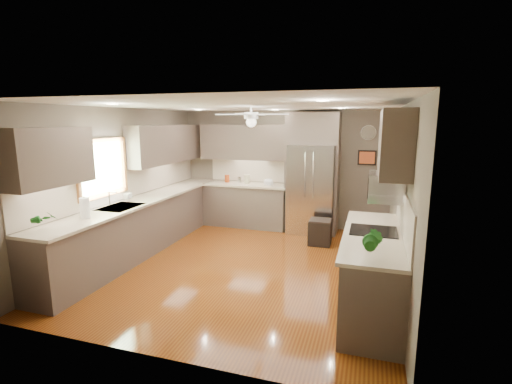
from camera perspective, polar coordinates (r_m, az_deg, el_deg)
The scene contains 27 objects.
floor at distance 6.08m, azimuth -1.58°, elevation -11.15°, with size 5.00×5.00×0.00m, color #54230B.
ceiling at distance 5.64m, azimuth -1.72°, elevation 13.13°, with size 5.00×5.00×0.00m, color white.
wall_back at distance 8.10m, azimuth 4.12°, elevation 3.55°, with size 4.50×4.50×0.00m, color #62584B.
wall_front at distance 3.52m, azimuth -15.07°, elevation -6.44°, with size 4.50×4.50×0.00m, color #62584B.
wall_left at distance 6.79m, azimuth -19.92°, elevation 1.51°, with size 5.00×5.00×0.00m, color #62584B.
wall_right at distance 5.44m, azimuth 21.38°, elevation -0.77°, with size 5.00×5.00×0.00m, color #62584B.
canister_a at distance 8.26m, azimuth -4.47°, elevation 2.07°, with size 0.11×0.11×0.17m, color #9B3710.
canister_b at distance 8.17m, azimuth -2.55°, elevation 1.92°, with size 0.08×0.08×0.13m, color silver.
canister_c at distance 8.07m, azimuth -1.41°, elevation 1.97°, with size 0.12×0.12×0.20m, color #BCBB8D.
soap_bottle at distance 6.63m, azimuth -18.96°, elevation -0.52°, with size 0.09×0.09×0.19m, color white.
potted_plant_left at distance 5.25m, azimuth -29.66°, elevation -3.53°, with size 0.17×0.11×0.32m, color #175118.
potted_plant_right at distance 3.83m, azimuth 17.53°, elevation -7.18°, with size 0.20×0.16×0.36m, color #175118.
bowl at distance 7.88m, azimuth 1.89°, elevation 1.27°, with size 0.21×0.21×0.05m, color #BCBB8D.
left_run at distance 6.90m, azimuth -16.79°, elevation -4.68°, with size 0.65×4.70×1.45m.
back_run at distance 8.15m, azimuth -1.40°, elevation -1.85°, with size 1.85×0.65×1.45m.
uppers at distance 6.58m, azimuth -5.81°, elevation 7.27°, with size 4.50×4.70×0.95m.
window at distance 6.35m, azimuth -22.59°, elevation 3.45°, with size 0.05×1.12×0.92m.
sink at distance 6.27m, azimuth -20.13°, elevation -2.42°, with size 0.50×0.70×0.32m.
refrigerator at distance 7.65m, azimuth 8.64°, elevation 2.55°, with size 1.06×0.75×2.45m.
right_run at distance 4.87m, azimuth 17.54°, elevation -11.26°, with size 0.70×2.20×1.45m.
microwave at distance 4.85m, azimuth 19.35°, elevation 0.79°, with size 0.43×0.55×0.34m.
ceiling_fan at distance 5.92m, azimuth -0.74°, elevation 11.40°, with size 1.18×1.18×0.32m.
recessed_lights at distance 6.03m, azimuth -0.81°, elevation 12.93°, with size 2.84×3.14×0.01m.
wall_clock at distance 7.81m, azimuth 16.91°, elevation 8.73°, with size 0.30×0.03×0.30m.
framed_print at distance 7.84m, azimuth 16.71°, elevation 5.08°, with size 0.36×0.03×0.30m.
stool at distance 7.07m, azimuth 9.83°, elevation -6.06°, with size 0.41×0.41×0.48m.
paper_towel at distance 5.68m, azimuth -24.83°, elevation -2.31°, with size 0.13×0.13×0.32m.
Camera 1 is at (1.84, -5.33, 2.27)m, focal length 26.00 mm.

